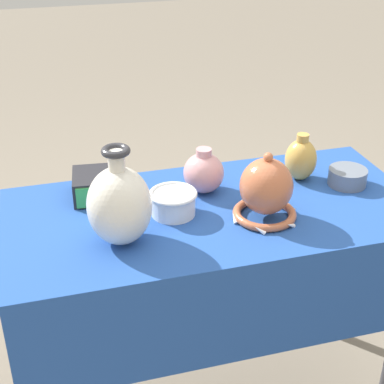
% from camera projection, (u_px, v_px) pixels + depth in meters
% --- Properties ---
extents(display_table, '(1.16, 0.56, 0.75)m').
position_uv_depth(display_table, '(216.00, 241.00, 1.67)').
color(display_table, '#38383D').
rests_on(display_table, ground_plane).
extents(vase_tall_bulbous, '(0.16, 0.16, 0.26)m').
position_uv_depth(vase_tall_bulbous, '(119.00, 204.00, 1.45)').
color(vase_tall_bulbous, white).
rests_on(vase_tall_bulbous, display_table).
extents(vase_dome_bell, '(0.19, 0.18, 0.19)m').
position_uv_depth(vase_dome_bell, '(266.00, 191.00, 1.56)').
color(vase_dome_bell, '#BC6642').
rests_on(vase_dome_bell, display_table).
extents(mosaic_tile_box, '(0.15, 0.16, 0.07)m').
position_uv_depth(mosaic_tile_box, '(98.00, 185.00, 1.69)').
color(mosaic_tile_box, '#232328').
rests_on(mosaic_tile_box, display_table).
extents(jar_round_rose, '(0.12, 0.12, 0.14)m').
position_uv_depth(jar_round_rose, '(204.00, 172.00, 1.71)').
color(jar_round_rose, '#D19399').
rests_on(jar_round_rose, display_table).
extents(jar_round_ochre, '(0.10, 0.10, 0.15)m').
position_uv_depth(jar_round_ochre, '(301.00, 159.00, 1.77)').
color(jar_round_ochre, gold).
rests_on(jar_round_ochre, display_table).
extents(cup_wide_porcelain, '(0.13, 0.13, 0.07)m').
position_uv_depth(cup_wide_porcelain, '(173.00, 202.00, 1.60)').
color(cup_wide_porcelain, white).
rests_on(cup_wide_porcelain, display_table).
extents(pot_squat_slate, '(0.11, 0.11, 0.05)m').
position_uv_depth(pot_squat_slate, '(347.00, 177.00, 1.76)').
color(pot_squat_slate, slate).
rests_on(pot_squat_slate, display_table).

